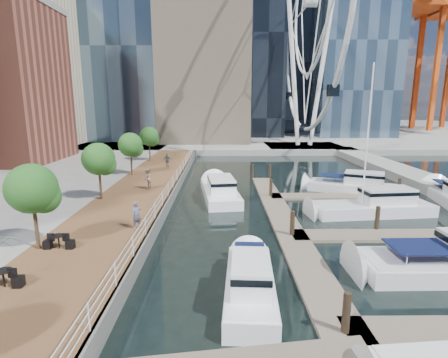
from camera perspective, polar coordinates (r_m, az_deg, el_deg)
ground at (r=16.10m, az=5.76°, el=-20.02°), size 520.00×520.00×0.00m
boardwalk at (r=30.56m, az=-14.44°, el=-3.57°), size 6.00×60.00×1.00m
seawall at (r=29.98m, az=-8.86°, el=-3.63°), size 0.25×60.00×1.00m
land_far at (r=115.84m, az=0.32°, el=8.10°), size 200.00×114.00×1.00m
breakwater at (r=40.73m, az=31.62°, el=-1.13°), size 4.00×60.00×1.00m
pier at (r=67.87m, az=12.88°, el=4.97°), size 14.00×12.00×1.00m
railing at (r=29.74m, az=-9.11°, el=-1.72°), size 0.10×60.00×1.05m
floating_docks at (r=26.66m, az=20.78°, el=-6.31°), size 16.00×34.00×2.60m
ferris_wheel at (r=69.59m, az=13.97°, el=26.21°), size 5.80×45.60×47.80m
street_trees at (r=29.54m, az=-19.82°, el=3.08°), size 2.60×42.60×4.60m
pedestrian_near at (r=22.27m, az=-14.06°, el=-5.76°), size 0.74×0.72×1.72m
pedestrian_mid at (r=32.36m, az=-12.42°, el=0.02°), size 0.75×0.94×1.87m
pedestrian_far at (r=43.62m, az=-9.24°, el=3.08°), size 1.05×0.69×1.67m
moored_yachts at (r=28.90m, az=21.68°, el=-6.00°), size 25.14×29.96×11.50m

